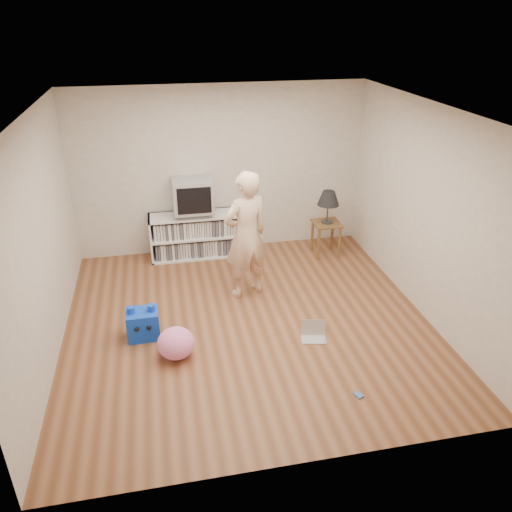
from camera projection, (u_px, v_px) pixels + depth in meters
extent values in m
plane|color=brown|center=(248.00, 321.00, 6.32)|extent=(4.50, 4.50, 0.00)
cube|color=#BDB3A6|center=(220.00, 171.00, 7.71)|extent=(4.50, 0.02, 2.60)
cube|color=#BDB3A6|center=(301.00, 343.00, 3.77)|extent=(4.50, 0.02, 2.60)
cube|color=#BDB3A6|center=(41.00, 244.00, 5.34)|extent=(0.02, 4.50, 2.60)
cube|color=#BDB3A6|center=(426.00, 213.00, 6.14)|extent=(0.02, 4.50, 2.60)
cube|color=white|center=(246.00, 112.00, 5.16)|extent=(4.50, 4.50, 0.01)
cube|color=white|center=(194.00, 230.00, 8.03)|extent=(1.40, 0.03, 0.70)
cube|color=white|center=(151.00, 239.00, 7.73)|extent=(0.03, 0.45, 0.70)
cube|color=white|center=(238.00, 232.00, 7.97)|extent=(0.03, 0.45, 0.70)
cube|color=white|center=(196.00, 254.00, 8.00)|extent=(1.40, 0.45, 0.03)
cube|color=white|center=(195.00, 235.00, 7.85)|extent=(1.34, 0.45, 0.03)
cube|color=white|center=(194.00, 215.00, 7.70)|extent=(1.40, 0.45, 0.03)
cube|color=silver|center=(195.00, 235.00, 7.85)|extent=(1.26, 0.36, 0.64)
cube|color=gray|center=(194.00, 212.00, 7.68)|extent=(0.45, 0.35, 0.07)
cube|color=#9A9A9F|center=(193.00, 195.00, 7.55)|extent=(0.60, 0.52, 0.50)
cube|color=black|center=(194.00, 201.00, 7.32)|extent=(0.50, 0.01, 0.40)
cylinder|color=brown|center=(319.00, 245.00, 7.75)|extent=(0.04, 0.04, 0.52)
cylinder|color=brown|center=(339.00, 243.00, 7.81)|extent=(0.04, 0.04, 0.52)
cylinder|color=brown|center=(312.00, 236.00, 8.05)|extent=(0.04, 0.04, 0.52)
cylinder|color=brown|center=(332.00, 234.00, 8.11)|extent=(0.04, 0.04, 0.52)
cube|color=brown|center=(327.00, 223.00, 7.81)|extent=(0.42, 0.42, 0.03)
cylinder|color=#333333|center=(327.00, 222.00, 7.79)|extent=(0.18, 0.18, 0.02)
cylinder|color=#333333|center=(328.00, 211.00, 7.72)|extent=(0.02, 0.02, 0.32)
imported|color=beige|center=(246.00, 235.00, 6.56)|extent=(0.75, 0.62, 1.76)
cube|color=silver|center=(314.00, 339.00, 5.98)|extent=(0.33, 0.26, 0.01)
cube|color=silver|center=(313.00, 327.00, 6.02)|extent=(0.30, 0.12, 0.19)
cube|color=black|center=(313.00, 327.00, 6.02)|extent=(0.26, 0.10, 0.16)
cube|color=#4B75C8|center=(358.00, 395.00, 5.11)|extent=(0.09, 0.11, 0.02)
cube|color=blue|center=(143.00, 324.00, 5.96)|extent=(0.38, 0.30, 0.35)
cylinder|color=blue|center=(131.00, 310.00, 5.84)|extent=(0.09, 0.09, 0.08)
cylinder|color=blue|center=(151.00, 308.00, 5.88)|extent=(0.09, 0.09, 0.08)
sphere|color=black|center=(137.00, 329.00, 5.79)|extent=(0.06, 0.06, 0.06)
sphere|color=black|center=(149.00, 328.00, 5.82)|extent=(0.06, 0.06, 0.06)
ellipsoid|color=pink|center=(176.00, 343.00, 5.61)|extent=(0.44, 0.44, 0.36)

